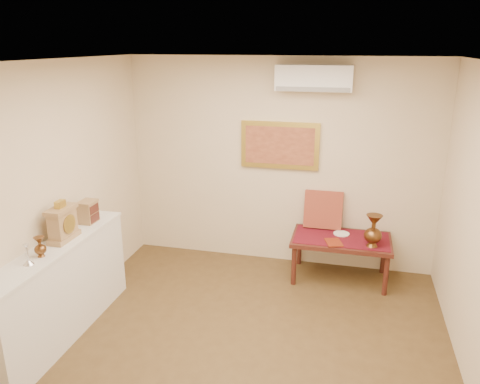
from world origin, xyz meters
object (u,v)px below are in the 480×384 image
(brass_urn_tall, at_px, (374,227))
(wooden_chest, at_px, (88,212))
(display_ledge, at_px, (60,291))
(mantel_clock, at_px, (63,223))
(low_table, at_px, (341,243))

(brass_urn_tall, relative_size, wooden_chest, 1.94)
(brass_urn_tall, distance_m, display_ledge, 3.49)
(brass_urn_tall, height_order, wooden_chest, wooden_chest)
(mantel_clock, height_order, wooden_chest, mantel_clock)
(wooden_chest, bearing_deg, display_ledge, -89.53)
(low_table, bearing_deg, brass_urn_tall, -26.21)
(display_ledge, bearing_deg, low_table, 35.10)
(display_ledge, xyz_separation_m, wooden_chest, (-0.01, 0.65, 0.61))
(display_ledge, relative_size, low_table, 1.68)
(brass_urn_tall, bearing_deg, wooden_chest, -160.85)
(brass_urn_tall, relative_size, mantel_clock, 1.15)
(brass_urn_tall, xyz_separation_m, low_table, (-0.36, 0.18, -0.31))
(mantel_clock, relative_size, wooden_chest, 1.68)
(brass_urn_tall, distance_m, low_table, 0.50)
(display_ledge, distance_m, mantel_clock, 0.68)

